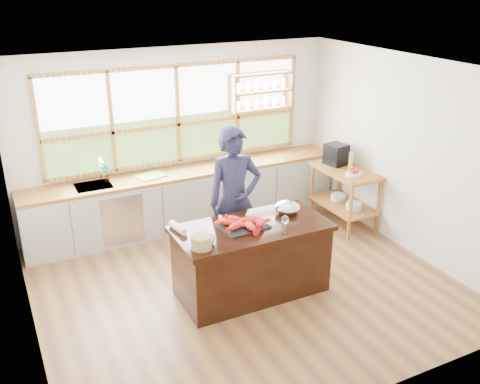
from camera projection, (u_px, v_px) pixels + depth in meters
ground_plane at (244, 283)px, 6.81m from camera, size 5.00×5.00×0.00m
room_shell at (227, 141)px, 6.58m from camera, size 5.02×4.52×2.71m
back_counter at (187, 198)px, 8.24m from camera, size 4.90×0.63×0.90m
right_shelf_unit at (345, 188)px, 8.22m from camera, size 0.62×1.10×0.90m
island at (251, 259)px, 6.47m from camera, size 1.85×0.90×0.90m
cook at (235, 200)px, 6.86m from camera, size 0.76×0.56×1.93m
potted_plant at (106, 174)px, 7.59m from camera, size 0.15×0.12×0.26m
cutting_board at (151, 176)px, 7.84m from camera, size 0.46×0.39×0.01m
espresso_machine at (336, 154)px, 8.28m from camera, size 0.34×0.35×0.33m
wine_bottle at (351, 161)px, 8.05m from camera, size 0.08×0.08×0.27m
fruit_bowl at (354, 172)px, 7.87m from camera, size 0.23×0.23×0.11m
slate_board at (243, 226)px, 6.28m from camera, size 0.58×0.45×0.02m
lobster_pile at (243, 223)px, 6.25m from camera, size 0.55×0.48×0.08m
mixing_bowl_left at (202, 239)px, 5.87m from camera, size 0.28×0.28×0.13m
mixing_bowl_right at (287, 208)px, 6.63m from camera, size 0.32×0.32×0.16m
wine_glass at (285, 221)px, 6.07m from camera, size 0.08×0.08×0.22m
wicker_basket at (201, 242)px, 5.77m from camera, size 0.23×0.23×0.15m
parchment_roll at (178, 228)px, 6.18m from camera, size 0.12×0.31×0.08m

